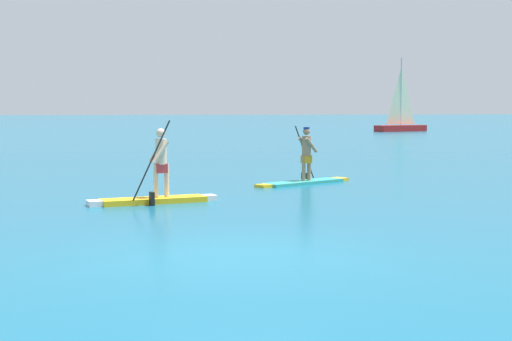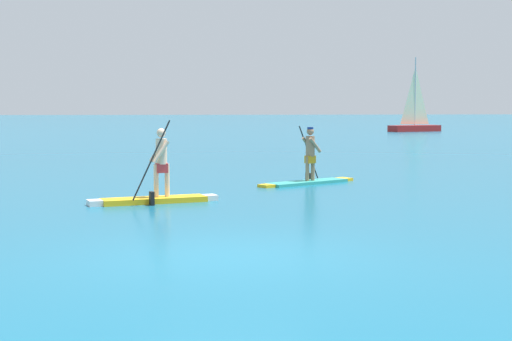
% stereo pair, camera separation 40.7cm
% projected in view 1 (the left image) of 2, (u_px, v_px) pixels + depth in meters
% --- Properties ---
extents(ground, '(440.00, 440.00, 0.00)m').
position_uv_depth(ground, '(236.00, 255.00, 11.49)').
color(ground, '#145B7A').
extents(paddleboarder_mid_center, '(3.05, 1.22, 1.94)m').
position_uv_depth(paddleboarder_mid_center, '(155.00, 188.00, 17.73)').
color(paddleboarder_mid_center, yellow).
rests_on(paddleboarder_mid_center, ground).
extents(paddleboarder_far_right, '(3.15, 2.19, 1.73)m').
position_uv_depth(paddleboarder_far_right, '(305.00, 171.00, 22.30)').
color(paddleboarder_far_right, teal).
rests_on(paddleboarder_far_right, ground).
extents(sailboat_right_horizon, '(5.28, 3.09, 6.77)m').
position_uv_depth(sailboat_right_horizon, '(401.00, 122.00, 70.71)').
color(sailboat_right_horizon, '#A51E1E').
rests_on(sailboat_right_horizon, ground).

